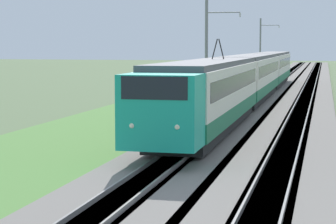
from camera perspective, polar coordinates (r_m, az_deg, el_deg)
The scene contains 8 objects.
ballast_main at distance 50.33m, azimuth 7.10°, elevation 0.71°, with size 240.00×4.40×0.30m.
ballast_adjacent at distance 50.05m, azimuth 11.72°, elevation 0.60°, with size 240.00×4.40×0.30m.
track_main at distance 50.33m, azimuth 7.10°, elevation 0.72°, with size 240.00×1.57×0.45m.
track_adjacent at distance 50.04m, azimuth 11.72°, elevation 0.62°, with size 240.00×1.57×0.45m.
grass_verge at distance 51.32m, azimuth 0.53°, elevation 0.75°, with size 240.00×8.57×0.12m.
passenger_train at distance 51.63m, azimuth 7.31°, elevation 3.23°, with size 59.84×2.90×4.95m.
catenary_mast_mid at distance 47.21m, azimuth 3.44°, elevation 5.15°, with size 0.22×2.56×7.83m.
catenary_mast_far at distance 87.04m, azimuth 8.08°, elevation 5.50°, with size 0.22×2.56×8.11m.
Camera 1 is at (0.17, -5.54, 4.60)m, focal length 70.00 mm.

